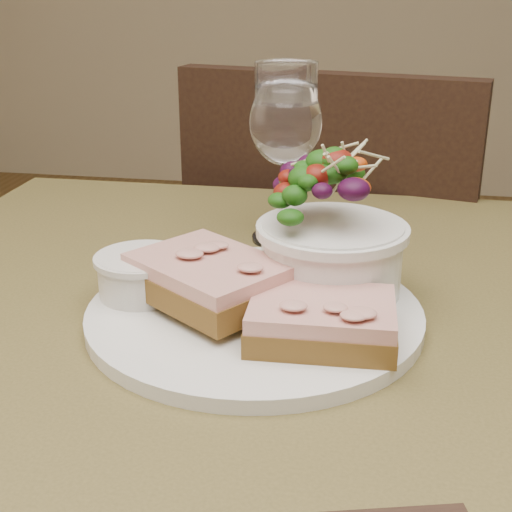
% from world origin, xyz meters
% --- Properties ---
extents(cafe_table, '(0.80, 0.80, 0.75)m').
position_xyz_m(cafe_table, '(0.00, 0.00, 0.65)').
color(cafe_table, '#4D4521').
rests_on(cafe_table, ground).
extents(chair_far, '(0.50, 0.50, 0.90)m').
position_xyz_m(chair_far, '(0.04, 0.61, 0.29)').
color(chair_far, black).
rests_on(chair_far, ground).
extents(dinner_plate, '(0.28, 0.28, 0.01)m').
position_xyz_m(dinner_plate, '(-0.01, 0.01, 0.76)').
color(dinner_plate, white).
rests_on(dinner_plate, cafe_table).
extents(sandwich_front, '(0.11, 0.09, 0.03)m').
position_xyz_m(sandwich_front, '(0.05, -0.03, 0.78)').
color(sandwich_front, '#4A2F13').
rests_on(sandwich_front, dinner_plate).
extents(sandwich_back, '(0.15, 0.15, 0.03)m').
position_xyz_m(sandwich_back, '(-0.05, 0.01, 0.79)').
color(sandwich_back, '#4A2F13').
rests_on(sandwich_back, dinner_plate).
extents(ramekin, '(0.07, 0.07, 0.04)m').
position_xyz_m(ramekin, '(-0.11, 0.02, 0.78)').
color(ramekin, silver).
rests_on(ramekin, dinner_plate).
extents(salad_bowl, '(0.12, 0.12, 0.13)m').
position_xyz_m(salad_bowl, '(0.05, 0.06, 0.82)').
color(salad_bowl, white).
rests_on(salad_bowl, dinner_plate).
extents(garnish, '(0.05, 0.04, 0.02)m').
position_xyz_m(garnish, '(-0.09, 0.08, 0.77)').
color(garnish, '#0E370A').
rests_on(garnish, dinner_plate).
extents(wine_glass, '(0.08, 0.08, 0.18)m').
position_xyz_m(wine_glass, '(-0.01, 0.21, 0.87)').
color(wine_glass, white).
rests_on(wine_glass, cafe_table).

